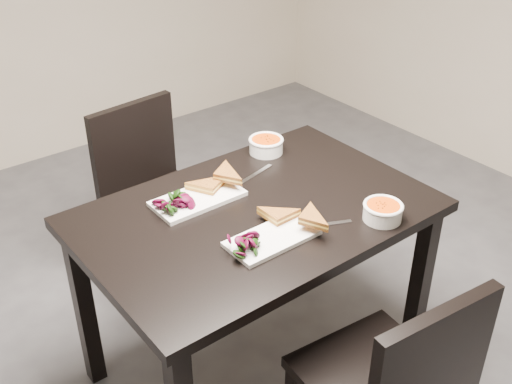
% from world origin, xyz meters
% --- Properties ---
extents(table, '(1.20, 0.80, 0.75)m').
position_xyz_m(table, '(0.31, 0.23, 0.65)').
color(table, black).
rests_on(table, ground).
extents(chair_near, '(0.46, 0.46, 0.85)m').
position_xyz_m(chair_near, '(0.30, -0.44, 0.48)').
color(chair_near, black).
rests_on(chair_near, ground).
extents(chair_far, '(0.46, 0.46, 0.85)m').
position_xyz_m(chair_far, '(0.31, 1.00, 0.48)').
color(chair_far, black).
rests_on(chair_far, ground).
extents(plate_near, '(0.30, 0.15, 0.01)m').
position_xyz_m(plate_near, '(0.24, 0.05, 0.76)').
color(plate_near, white).
rests_on(plate_near, table).
extents(sandwich_near, '(0.15, 0.12, 0.05)m').
position_xyz_m(sandwich_near, '(0.30, 0.07, 0.79)').
color(sandwich_near, '#A96C23').
rests_on(sandwich_near, plate_near).
extents(salad_near, '(0.09, 0.08, 0.04)m').
position_xyz_m(salad_near, '(0.14, 0.05, 0.79)').
color(salad_near, black).
rests_on(salad_near, plate_near).
extents(soup_bowl_near, '(0.14, 0.14, 0.06)m').
position_xyz_m(soup_bowl_near, '(0.60, -0.08, 0.78)').
color(soup_bowl_near, white).
rests_on(soup_bowl_near, table).
extents(cutlery_near, '(0.17, 0.09, 0.00)m').
position_xyz_m(cutlery_near, '(0.43, 0.01, 0.75)').
color(cutlery_near, silver).
rests_on(cutlery_near, table).
extents(plate_far, '(0.32, 0.16, 0.02)m').
position_xyz_m(plate_far, '(0.18, 0.40, 0.76)').
color(plate_far, white).
rests_on(plate_far, table).
extents(sandwich_far, '(0.20, 0.18, 0.05)m').
position_xyz_m(sandwich_far, '(0.25, 0.39, 0.79)').
color(sandwich_far, '#A96C23').
rests_on(sandwich_far, plate_far).
extents(salad_far, '(0.10, 0.09, 0.04)m').
position_xyz_m(salad_far, '(0.08, 0.40, 0.79)').
color(salad_far, black).
rests_on(salad_far, plate_far).
extents(soup_bowl_far, '(0.14, 0.14, 0.06)m').
position_xyz_m(soup_bowl_far, '(0.60, 0.54, 0.79)').
color(soup_bowl_far, white).
rests_on(soup_bowl_far, table).
extents(cutlery_far, '(0.18, 0.06, 0.00)m').
position_xyz_m(cutlery_far, '(0.46, 0.42, 0.75)').
color(cutlery_far, silver).
rests_on(cutlery_far, table).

